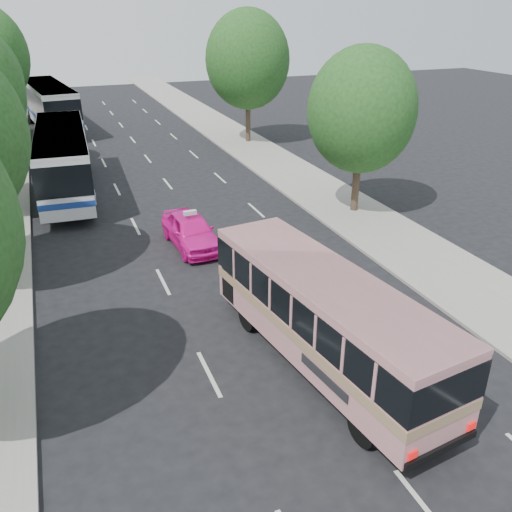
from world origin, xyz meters
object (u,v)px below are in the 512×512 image
pink_taxi (191,231)px  tour_coach_rear (50,103)px  pink_bus (325,311)px  white_pickup (67,183)px  tour_coach_front (63,156)px

pink_taxi → tour_coach_rear: 27.51m
pink_bus → white_pickup: size_ratio=1.71×
pink_bus → tour_coach_front: (-5.80, 18.92, 0.31)m
white_pickup → tour_coach_front: 1.44m
tour_coach_front → tour_coach_rear: tour_coach_rear is taller
pink_taxi → white_pickup: bearing=113.4°
pink_bus → pink_taxi: bearing=90.0°
tour_coach_front → pink_taxi: bearing=-61.7°
pink_taxi → tour_coach_front: tour_coach_front is taller
white_pickup → tour_coach_rear: (0.00, 18.34, 1.41)m
pink_taxi → tour_coach_front: size_ratio=0.36×
pink_bus → white_pickup: 19.24m
white_pickup → tour_coach_front: tour_coach_front is taller
pink_bus → tour_coach_rear: bearing=91.1°
pink_taxi → white_pickup: (-4.48, 8.76, 0.06)m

